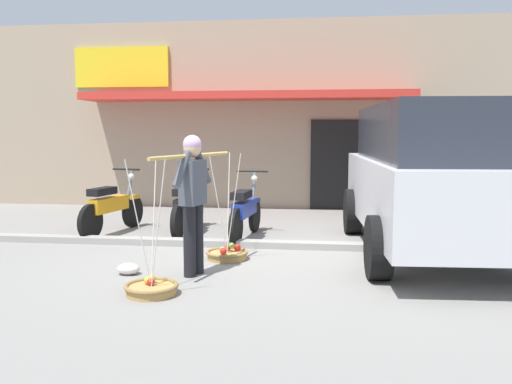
{
  "coord_description": "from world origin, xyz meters",
  "views": [
    {
      "loc": [
        1.21,
        -7.24,
        1.73
      ],
      "look_at": [
        0.23,
        0.6,
        0.85
      ],
      "focal_mm": 37.91,
      "sensor_mm": 36.0,
      "label": 1
    }
  ],
  "objects_px": {
    "fruit_basket_left_side": "(227,253)",
    "parked_truck": "(433,175)",
    "fruit_basket_right_side": "(151,287)",
    "motorcycle_third_in_row": "(245,211)",
    "motorcycle_nearest_shop": "(111,207)",
    "fruit_vendor": "(193,195)",
    "motorcycle_second_in_row": "(187,207)",
    "wooden_crate": "(378,227)",
    "plastic_litter_bag": "(128,269)"
  },
  "relations": [
    {
      "from": "fruit_basket_left_side",
      "to": "parked_truck",
      "type": "distance_m",
      "value": 3.09
    },
    {
      "from": "fruit_basket_left_side",
      "to": "fruit_basket_right_side",
      "type": "distance_m",
      "value": 1.77
    },
    {
      "from": "fruit_basket_right_side",
      "to": "motorcycle_third_in_row",
      "type": "bearing_deg",
      "value": 79.73
    },
    {
      "from": "fruit_basket_left_side",
      "to": "motorcycle_nearest_shop",
      "type": "xyz_separation_m",
      "value": [
        -2.29,
        1.61,
        0.37
      ]
    },
    {
      "from": "fruit_vendor",
      "to": "motorcycle_second_in_row",
      "type": "xyz_separation_m",
      "value": [
        -0.75,
        2.65,
        -0.53
      ]
    },
    {
      "from": "wooden_crate",
      "to": "motorcycle_second_in_row",
      "type": "bearing_deg",
      "value": -178.1
    },
    {
      "from": "fruit_basket_left_side",
      "to": "parked_truck",
      "type": "height_order",
      "value": "parked_truck"
    },
    {
      "from": "fruit_vendor",
      "to": "motorcycle_third_in_row",
      "type": "relative_size",
      "value": 0.94
    },
    {
      "from": "fruit_basket_left_side",
      "to": "parked_truck",
      "type": "xyz_separation_m",
      "value": [
        2.82,
        0.7,
        1.05
      ]
    },
    {
      "from": "motorcycle_third_in_row",
      "to": "plastic_litter_bag",
      "type": "height_order",
      "value": "motorcycle_third_in_row"
    },
    {
      "from": "fruit_basket_right_side",
      "to": "motorcycle_nearest_shop",
      "type": "relative_size",
      "value": 0.81
    },
    {
      "from": "fruit_basket_left_side",
      "to": "plastic_litter_bag",
      "type": "distance_m",
      "value": 1.41
    },
    {
      "from": "fruit_vendor",
      "to": "plastic_litter_bag",
      "type": "bearing_deg",
      "value": -174.05
    },
    {
      "from": "motorcycle_nearest_shop",
      "to": "motorcycle_third_in_row",
      "type": "height_order",
      "value": "same"
    },
    {
      "from": "motorcycle_second_in_row",
      "to": "plastic_litter_bag",
      "type": "distance_m",
      "value": 2.76
    },
    {
      "from": "fruit_basket_right_side",
      "to": "parked_truck",
      "type": "distance_m",
      "value": 4.24
    },
    {
      "from": "motorcycle_third_in_row",
      "to": "parked_truck",
      "type": "distance_m",
      "value": 2.95
    },
    {
      "from": "fruit_basket_left_side",
      "to": "plastic_litter_bag",
      "type": "relative_size",
      "value": 5.18
    },
    {
      "from": "motorcycle_nearest_shop",
      "to": "wooden_crate",
      "type": "height_order",
      "value": "motorcycle_nearest_shop"
    },
    {
      "from": "motorcycle_nearest_shop",
      "to": "wooden_crate",
      "type": "distance_m",
      "value": 4.52
    },
    {
      "from": "motorcycle_nearest_shop",
      "to": "plastic_litter_bag",
      "type": "height_order",
      "value": "motorcycle_nearest_shop"
    },
    {
      "from": "fruit_basket_left_side",
      "to": "fruit_basket_right_side",
      "type": "height_order",
      "value": "same"
    },
    {
      "from": "fruit_vendor",
      "to": "motorcycle_nearest_shop",
      "type": "xyz_separation_m",
      "value": [
        -2.03,
        2.46,
        -0.53
      ]
    },
    {
      "from": "motorcycle_nearest_shop",
      "to": "wooden_crate",
      "type": "relative_size",
      "value": 4.08
    },
    {
      "from": "fruit_basket_left_side",
      "to": "parked_truck",
      "type": "bearing_deg",
      "value": 13.85
    },
    {
      "from": "motorcycle_second_in_row",
      "to": "motorcycle_third_in_row",
      "type": "bearing_deg",
      "value": -19.48
    },
    {
      "from": "parked_truck",
      "to": "plastic_litter_bag",
      "type": "distance_m",
      "value": 4.34
    },
    {
      "from": "fruit_basket_left_side",
      "to": "motorcycle_second_in_row",
      "type": "bearing_deg",
      "value": 119.29
    },
    {
      "from": "plastic_litter_bag",
      "to": "fruit_vendor",
      "type": "bearing_deg",
      "value": 5.95
    },
    {
      "from": "fruit_vendor",
      "to": "motorcycle_third_in_row",
      "type": "height_order",
      "value": "fruit_vendor"
    },
    {
      "from": "fruit_vendor",
      "to": "motorcycle_second_in_row",
      "type": "height_order",
      "value": "fruit_vendor"
    },
    {
      "from": "fruit_basket_left_side",
      "to": "motorcycle_third_in_row",
      "type": "relative_size",
      "value": 0.8
    },
    {
      "from": "fruit_vendor",
      "to": "parked_truck",
      "type": "height_order",
      "value": "parked_truck"
    },
    {
      "from": "fruit_vendor",
      "to": "motorcycle_third_in_row",
      "type": "distance_m",
      "value": 2.36
    },
    {
      "from": "motorcycle_second_in_row",
      "to": "wooden_crate",
      "type": "height_order",
      "value": "motorcycle_second_in_row"
    },
    {
      "from": "fruit_basket_right_side",
      "to": "wooden_crate",
      "type": "height_order",
      "value": "fruit_basket_right_side"
    },
    {
      "from": "motorcycle_second_in_row",
      "to": "parked_truck",
      "type": "xyz_separation_m",
      "value": [
        3.83,
        -1.11,
        0.68
      ]
    },
    {
      "from": "motorcycle_second_in_row",
      "to": "fruit_vendor",
      "type": "bearing_deg",
      "value": -74.19
    },
    {
      "from": "motorcycle_second_in_row",
      "to": "motorcycle_third_in_row",
      "type": "distance_m",
      "value": 1.12
    },
    {
      "from": "motorcycle_nearest_shop",
      "to": "plastic_litter_bag",
      "type": "bearing_deg",
      "value": -64.09
    },
    {
      "from": "fruit_basket_left_side",
      "to": "motorcycle_third_in_row",
      "type": "bearing_deg",
      "value": 88.22
    },
    {
      "from": "motorcycle_third_in_row",
      "to": "motorcycle_nearest_shop",
      "type": "bearing_deg",
      "value": 175.49
    },
    {
      "from": "motorcycle_third_in_row",
      "to": "plastic_litter_bag",
      "type": "distance_m",
      "value": 2.63
    },
    {
      "from": "parked_truck",
      "to": "wooden_crate",
      "type": "bearing_deg",
      "value": 116.98
    },
    {
      "from": "fruit_basket_left_side",
      "to": "wooden_crate",
      "type": "relative_size",
      "value": 3.3
    },
    {
      "from": "fruit_vendor",
      "to": "fruit_basket_left_side",
      "type": "bearing_deg",
      "value": 72.95
    },
    {
      "from": "motorcycle_third_in_row",
      "to": "parked_truck",
      "type": "height_order",
      "value": "parked_truck"
    },
    {
      "from": "plastic_litter_bag",
      "to": "wooden_crate",
      "type": "distance_m",
      "value": 4.32
    },
    {
      "from": "fruit_basket_left_side",
      "to": "motorcycle_nearest_shop",
      "type": "relative_size",
      "value": 0.81
    },
    {
      "from": "motorcycle_third_in_row",
      "to": "plastic_litter_bag",
      "type": "xyz_separation_m",
      "value": [
        -1.1,
        -2.36,
        -0.38
      ]
    }
  ]
}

